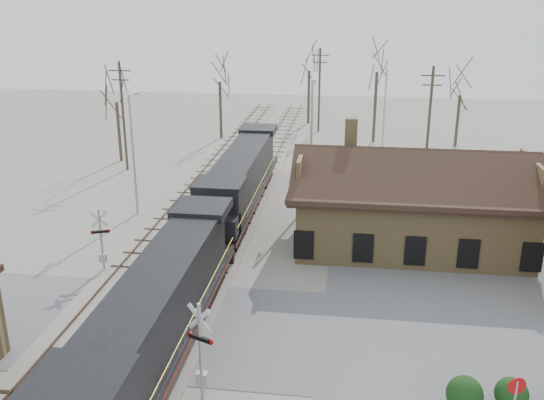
{
  "coord_description": "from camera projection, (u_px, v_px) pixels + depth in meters",
  "views": [
    {
      "loc": [
        8.09,
        -25.09,
        15.63
      ],
      "look_at": [
        3.46,
        9.0,
        3.68
      ],
      "focal_mm": 40.0,
      "sensor_mm": 36.0,
      "label": 1
    }
  ],
  "objects": [
    {
      "name": "hedge_a",
      "position": [
        465.0,
        394.0,
        23.61
      ],
      "size": [
        1.44,
        1.44,
        1.44
      ],
      "primitive_type": "sphere",
      "color": "black",
      "rests_on": "ground"
    },
    {
      "name": "tree_a",
      "position": [
        116.0,
        92.0,
        56.49
      ],
      "size": [
        3.79,
        3.79,
        9.28
      ],
      "color": "#382D23",
      "rests_on": "ground"
    },
    {
      "name": "do_not_enter_sign",
      "position": [
        516.0,
        395.0,
        22.12
      ],
      "size": [
        0.7,
        0.2,
        2.37
      ],
      "rotation": [
        0.0,
        0.0,
        0.23
      ],
      "color": "#A5A8AD",
      "rests_on": "ground"
    },
    {
      "name": "track_siding",
      "position": [
        175.0,
        215.0,
        44.23
      ],
      "size": [
        3.4,
        90.0,
        0.24
      ],
      "color": "#9D978D",
      "rests_on": "ground"
    },
    {
      "name": "tree_c",
      "position": [
        309.0,
        62.0,
        72.78
      ],
      "size": [
        4.27,
        4.27,
        10.46
      ],
      "color": "#382D23",
      "rests_on": "ground"
    },
    {
      "name": "streetlight_c",
      "position": [
        385.0,
        103.0,
        62.25
      ],
      "size": [
        0.25,
        2.04,
        8.27
      ],
      "color": "#A5A8AD",
      "rests_on": "ground"
    },
    {
      "name": "locomotive_lead",
      "position": [
        151.0,
        323.0,
        25.56
      ],
      "size": [
        2.99,
        19.99,
        4.44
      ],
      "color": "black",
      "rests_on": "ground"
    },
    {
      "name": "utility_pole_b",
      "position": [
        319.0,
        89.0,
        69.24
      ],
      "size": [
        2.0,
        0.24,
        9.5
      ],
      "color": "#382D23",
      "rests_on": "ground"
    },
    {
      "name": "crossbuck_far",
      "position": [
        101.0,
        243.0,
        34.95
      ],
      "size": [
        1.06,
        0.46,
        3.87
      ],
      "rotation": [
        0.0,
        0.0,
        3.5
      ],
      "color": "#A5A8AD",
      "rests_on": "ground"
    },
    {
      "name": "tree_b",
      "position": [
        219.0,
        73.0,
        65.26
      ],
      "size": [
        4.14,
        4.14,
        10.13
      ],
      "color": "#382D23",
      "rests_on": "ground"
    },
    {
      "name": "depot",
      "position": [
        411.0,
        209.0,
        38.56
      ],
      "size": [
        15.2,
        9.31,
        7.9
      ],
      "color": "#A18253",
      "rests_on": "ground"
    },
    {
      "name": "tree_d",
      "position": [
        378.0,
        60.0,
        63.1
      ],
      "size": [
        5.0,
        5.0,
        12.26
      ],
      "color": "#382D23",
      "rests_on": "ground"
    },
    {
      "name": "ground",
      "position": [
        177.0,
        327.0,
        29.64
      ],
      "size": [
        140.0,
        140.0,
        0.0
      ],
      "primitive_type": "plane",
      "color": "#9D978D",
      "rests_on": "ground"
    },
    {
      "name": "streetlight_b",
      "position": [
        311.0,
        136.0,
        45.31
      ],
      "size": [
        0.25,
        2.04,
        9.46
      ],
      "color": "#A5A8AD",
      "rests_on": "ground"
    },
    {
      "name": "utility_pole_c",
      "position": [
        429.0,
        120.0,
        52.14
      ],
      "size": [
        2.0,
        0.24,
        9.63
      ],
      "color": "#382D23",
      "rests_on": "ground"
    },
    {
      "name": "streetlight_a",
      "position": [
        133.0,
        148.0,
        43.24
      ],
      "size": [
        0.25,
        2.04,
        8.79
      ],
      "color": "#A5A8AD",
      "rests_on": "ground"
    },
    {
      "name": "road",
      "position": [
        177.0,
        327.0,
        29.63
      ],
      "size": [
        60.0,
        9.0,
        0.03
      ],
      "primitive_type": "cube",
      "color": "#5C5C61",
      "rests_on": "ground"
    },
    {
      "name": "tree_e",
      "position": [
        461.0,
        87.0,
        62.07
      ],
      "size": [
        3.58,
        3.58,
        8.77
      ],
      "color": "#382D23",
      "rests_on": "ground"
    },
    {
      "name": "parking_lot",
      "position": [
        539.0,
        311.0,
        31.09
      ],
      "size": [
        22.0,
        26.0,
        0.03
      ],
      "primitive_type": "cube",
      "color": "#5C5C61",
      "rests_on": "ground"
    },
    {
      "name": "utility_pole_a",
      "position": [
        123.0,
        114.0,
        54.09
      ],
      "size": [
        2.0,
        0.24,
        9.78
      ],
      "color": "#382D23",
      "rests_on": "ground"
    },
    {
      "name": "locomotive_trailing",
      "position": [
        240.0,
        181.0,
        44.53
      ],
      "size": [
        2.99,
        19.99,
        4.2
      ],
      "color": "black",
      "rests_on": "ground"
    },
    {
      "name": "hedge_b",
      "position": [
        511.0,
        394.0,
        23.72
      ],
      "size": [
        1.32,
        1.32,
        1.32
      ],
      "primitive_type": "sphere",
      "color": "black",
      "rests_on": "ground"
    },
    {
      "name": "track_main",
      "position": [
        236.0,
        218.0,
        43.66
      ],
      "size": [
        3.4,
        90.0,
        0.24
      ],
      "color": "#9D978D",
      "rests_on": "ground"
    },
    {
      "name": "crossbuck_near",
      "position": [
        201.0,
        356.0,
        23.79
      ],
      "size": [
        1.17,
        0.56,
        4.34
      ],
      "rotation": [
        0.0,
        0.0,
        -0.41
      ],
      "color": "#A5A8AD",
      "rests_on": "ground"
    }
  ]
}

